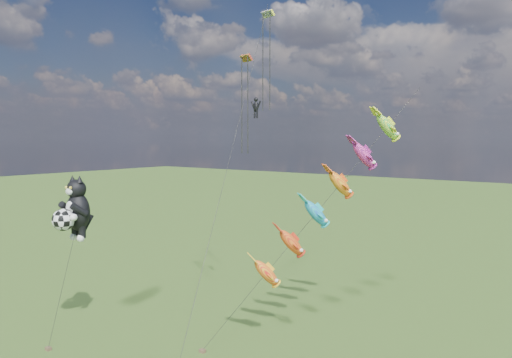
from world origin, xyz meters
The scene contains 4 objects.
ground centered at (0.00, 0.00, 0.00)m, with size 300.00×300.00×0.00m, color #224411.
cat_kite_rig centered at (2.11, 0.09, 9.22)m, with size 2.15×4.03×11.67m.
fish_windsock_rig centered at (16.82, 10.31, 10.06)m, with size 10.20×12.43×17.92m.
parafoil_rig centered at (9.80, 11.22, 17.77)m, with size 6.00×16.77×25.10m.
Camera 1 is at (33.42, -20.18, 14.36)m, focal length 35.00 mm.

